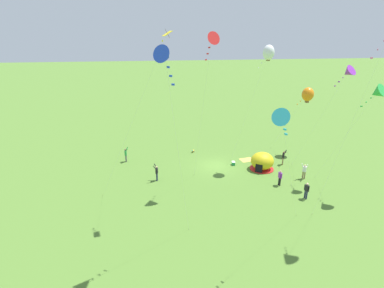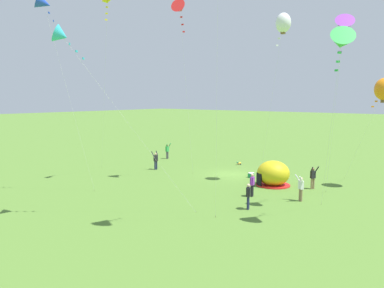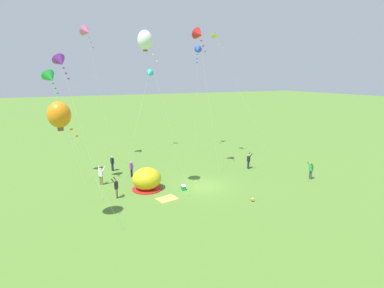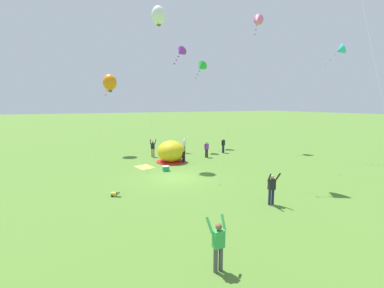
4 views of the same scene
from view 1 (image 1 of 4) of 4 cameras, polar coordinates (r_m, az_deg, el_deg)
ground_plane at (r=36.88m, az=4.60°, el=-4.16°), size 300.00×300.00×0.00m
popup_tent at (r=36.47m, az=13.23°, el=-3.24°), size 2.81×2.81×2.10m
picnic_blanket at (r=39.07m, az=10.40°, el=-2.98°), size 1.92×1.60×0.01m
cooler_box at (r=37.26m, az=7.89°, el=-3.65°), size 0.43×0.57×0.44m
toddler_crawling at (r=40.79m, az=0.17°, el=-1.34°), size 0.41×0.54×0.32m
person_strolling at (r=38.39m, az=17.00°, el=-2.39°), size 0.65×0.72×1.89m
person_arms_raised at (r=38.45m, az=-12.49°, el=-1.92°), size 0.48×0.68×1.89m
person_far_back at (r=35.45m, az=20.61°, el=-4.77°), size 0.72×0.68×1.89m
person_near_tent at (r=33.18m, az=16.41°, el=-6.07°), size 0.30×0.58×1.72m
person_watching_sky at (r=31.45m, az=20.97°, el=-8.17°), size 0.37×0.55×1.72m
person_flying_kite at (r=33.07m, az=-6.75°, el=-5.35°), size 0.54×0.67×1.89m
kite_blue at (r=18.02m, az=-5.13°, el=16.31°), size 2.47×3.44×14.69m
kite_red at (r=28.09m, az=3.70°, el=19.15°), size 1.82×3.88×15.43m
kite_yellow at (r=23.57m, az=-5.68°, el=18.44°), size 7.04×4.46×15.57m
kite_orange at (r=41.28m, az=21.19°, el=8.80°), size 4.07×3.05×8.84m
kite_white at (r=34.55m, az=14.38°, el=16.53°), size 3.60×2.86×14.12m
kite_cyan at (r=17.53m, az=16.82°, el=4.72°), size 5.89×6.63×11.43m
kite_purple at (r=33.49m, az=27.56°, el=11.99°), size 2.98×5.42×12.40m
kite_green at (r=31.70m, az=31.79°, el=8.30°), size 3.03×5.06×11.09m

